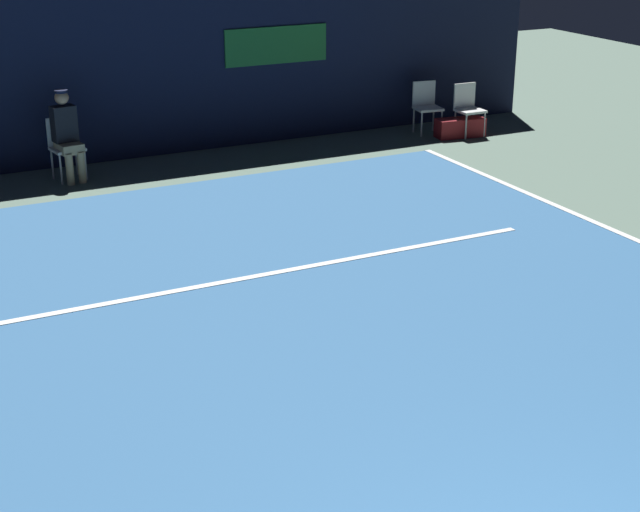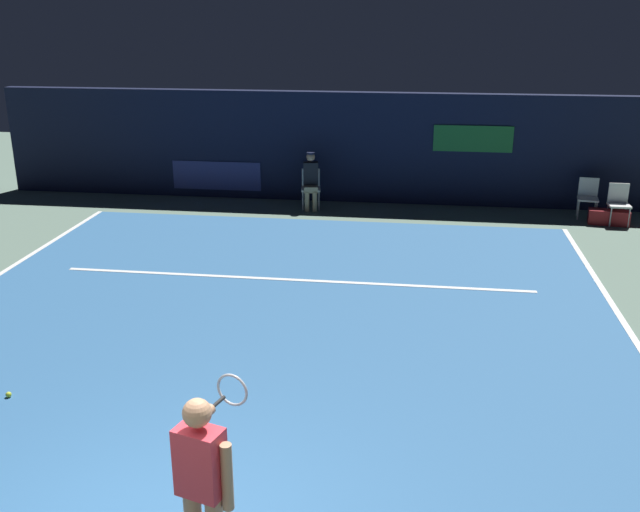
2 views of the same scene
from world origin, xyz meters
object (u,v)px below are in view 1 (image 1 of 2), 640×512
at_px(courtside_chair_near, 468,106).
at_px(equipment_bag, 460,128).
at_px(line_judge_on_chair, 66,134).
at_px(courtside_chair_far, 426,104).

height_order(courtside_chair_near, equipment_bag, courtside_chair_near).
distance_m(line_judge_on_chair, courtside_chair_far, 6.21).
bearing_deg(courtside_chair_far, courtside_chair_near, -41.08).
bearing_deg(courtside_chair_near, courtside_chair_far, 138.92).
height_order(line_judge_on_chair, courtside_chair_far, line_judge_on_chair).
bearing_deg(courtside_chair_far, equipment_bag, -54.71).
xyz_separation_m(courtside_chair_near, courtside_chair_far, (-0.54, 0.47, 0.00)).
relative_size(courtside_chair_far, equipment_bag, 1.05).
relative_size(line_judge_on_chair, courtside_chair_far, 1.50).
height_order(courtside_chair_far, equipment_bag, courtside_chair_far).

